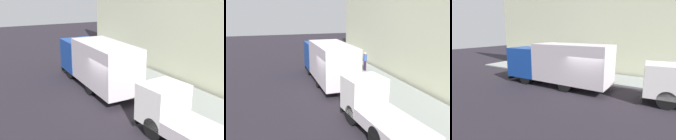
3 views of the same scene
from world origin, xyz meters
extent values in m
plane|color=black|center=(0.00, 0.00, 0.00)|extent=(80.00, 80.00, 0.00)
cube|color=gray|center=(4.66, 0.00, 0.06)|extent=(3.32, 30.00, 0.13)
cube|color=beige|center=(6.82, 0.00, 6.35)|extent=(0.50, 30.00, 12.70)
cube|color=#153F9B|center=(0.79, 5.66, 1.64)|extent=(2.41, 2.65, 2.31)
cube|color=black|center=(0.78, 6.96, 1.91)|extent=(2.01, 0.07, 1.29)
cube|color=silver|center=(0.81, 1.54, 1.84)|extent=(2.42, 5.61, 2.72)
cube|color=black|center=(0.78, 7.04, 0.27)|extent=(2.30, 0.13, 0.24)
cylinder|color=black|center=(-0.26, 5.13, 0.48)|extent=(0.30, 0.97, 0.97)
cylinder|color=black|center=(1.84, 5.14, 0.48)|extent=(0.30, 0.97, 0.97)
cylinder|color=black|center=(-0.24, 1.54, 0.48)|extent=(0.30, 0.97, 0.97)
cylinder|color=black|center=(1.85, 1.54, 0.48)|extent=(0.30, 0.97, 0.97)
cube|color=white|center=(0.90, -4.14, 1.41)|extent=(2.10, 1.86, 1.80)
cube|color=black|center=(0.82, -3.32, 1.62)|extent=(1.63, 0.23, 1.01)
cube|color=black|center=(0.81, -3.24, 0.28)|extent=(1.87, 0.31, 0.24)
cylinder|color=black|center=(0.12, -4.55, 0.50)|extent=(0.40, 1.03, 1.01)
cylinder|color=black|center=(1.75, -4.39, 0.50)|extent=(0.40, 1.03, 1.01)
cylinder|color=#565343|center=(4.07, 6.04, 0.55)|extent=(0.32, 0.32, 0.86)
cylinder|color=#A22322|center=(4.07, 6.04, 1.31)|extent=(0.42, 0.42, 0.65)
sphere|color=#986A52|center=(4.07, 6.04, 1.74)|extent=(0.21, 0.21, 0.21)
cylinder|color=#26162D|center=(4.83, 4.62, 0.58)|extent=(0.33, 0.33, 0.92)
cylinder|color=#334D98|center=(4.83, 4.62, 1.34)|extent=(0.44, 0.44, 0.59)
sphere|color=#D3AE80|center=(4.83, 4.62, 1.74)|extent=(0.22, 0.22, 0.22)
cylinder|color=#4C5156|center=(3.45, 2.80, 1.30)|extent=(0.08, 0.08, 2.34)
cube|color=blue|center=(3.45, 2.82, 2.22)|extent=(0.44, 0.03, 0.36)
camera|label=1|loc=(-6.22, -12.52, 6.22)|focal=41.16mm
camera|label=2|loc=(-3.70, -14.41, 5.63)|focal=36.83mm
camera|label=3|loc=(-10.27, -4.54, 4.05)|focal=28.45mm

